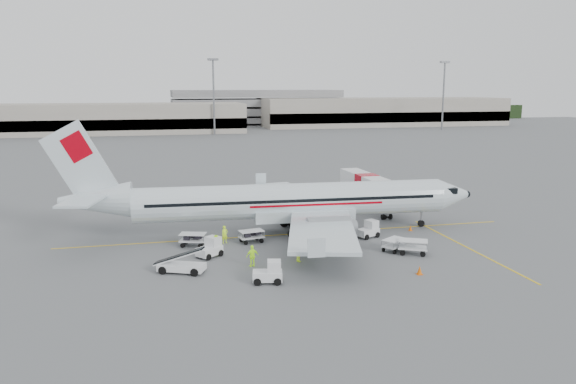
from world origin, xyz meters
The scene contains 26 objects.
ground centered at (0.00, 0.00, 0.00)m, with size 360.00×360.00×0.00m, color #56595B.
stripe_lead centered at (0.00, 0.00, 0.01)m, with size 44.00×0.20×0.01m, color yellow.
stripe_cross centered at (14.00, -8.00, 0.01)m, with size 0.20×20.00×0.01m, color yellow.
terminal_west centered at (-40.00, 130.00, 4.50)m, with size 110.00×22.00×9.00m, color gray, non-canonical shape.
terminal_east centered at (70.00, 145.00, 5.00)m, with size 90.00×26.00×10.00m, color gray, non-canonical shape.
parking_garage centered at (25.00, 160.00, 7.00)m, with size 62.00×24.00×14.00m, color slate, non-canonical shape.
treeline centered at (0.00, 175.00, 3.00)m, with size 300.00×3.00×6.00m, color black, non-canonical shape.
mast_center centered at (5.00, 118.00, 11.00)m, with size 3.20×1.20×22.00m, color slate, non-canonical shape.
mast_east centered at (80.00, 118.00, 11.00)m, with size 3.20×1.20×22.00m, color slate, non-canonical shape.
aircraft centered at (0.06, 0.59, 5.48)m, with size 39.79×31.18×10.97m, color silver, non-canonical shape.
jet_bridge centered at (11.16, 9.22, 2.03)m, with size 2.90×15.48×4.06m, color silver, non-canonical shape.
belt_loader centered at (-11.07, -9.12, 1.28)m, with size 4.72×1.77×2.56m, color silver, non-canonical shape.
tug_fore centered at (6.64, -2.81, 0.80)m, with size 2.08×1.19×1.61m, color silver, non-canonical shape.
tug_mid centered at (-5.10, -12.93, 0.83)m, with size 2.15×1.23×1.66m, color silver, non-canonical shape.
tug_aft centered at (-8.61, -5.61, 0.83)m, with size 2.15×1.23×1.66m, color silver, non-canonical shape.
cart_loaded_a centered at (-9.72, -2.00, 0.60)m, with size 2.29×1.35×1.19m, color silver, non-canonical shape.
cart_loaded_b centered at (-4.41, -2.00, 0.57)m, with size 2.19×1.30×1.14m, color silver, non-canonical shape.
cart_empty_a centered at (7.17, -7.60, 0.55)m, with size 2.13×1.26×1.11m, color silver, non-canonical shape.
cart_empty_b centered at (8.38, -8.84, 0.63)m, with size 2.42×1.43×1.26m, color silver, non-canonical shape.
cone_nose centered at (11.71, -1.43, 0.28)m, with size 0.35×0.35×0.57m, color #E75D07.
cone_port centered at (2.35, 10.85, 0.35)m, with size 0.43×0.43×0.70m, color #E75D07.
cone_stbd centered at (6.54, -13.81, 0.35)m, with size 0.42×0.42×0.69m, color #E75D07.
crew_a centered at (-6.82, -1.65, 0.81)m, with size 0.59×0.39×1.63m, color #C0F820.
crew_b centered at (-7.96, -5.36, 0.89)m, with size 0.87×0.68×1.79m, color #C0F820.
crew_c centered at (-1.61, -8.59, 0.88)m, with size 1.13×0.65×1.75m, color #C0F820.
crew_d centered at (-5.52, -8.95, 0.88)m, with size 1.03×0.43×1.75m, color #C0F820.
Camera 1 is at (-12.70, -51.23, 14.08)m, focal length 35.00 mm.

